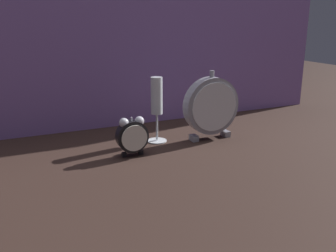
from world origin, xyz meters
name	(u,v)px	position (x,y,z in m)	size (l,w,h in m)	color
ground_plane	(179,151)	(0.00, 0.00, 0.00)	(4.00, 4.00, 0.00)	black
fabric_backdrop_drape	(139,30)	(0.00, 0.33, 0.33)	(1.50, 0.01, 0.66)	#8460A8
alarm_clock_twin_bell	(132,135)	(-0.14, 0.02, 0.06)	(0.09, 0.03, 0.11)	black
mantel_clock_silver	(211,106)	(0.14, 0.06, 0.11)	(0.18, 0.04, 0.22)	gray
champagne_flute	(157,102)	(-0.03, 0.11, 0.13)	(0.06, 0.06, 0.20)	silver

